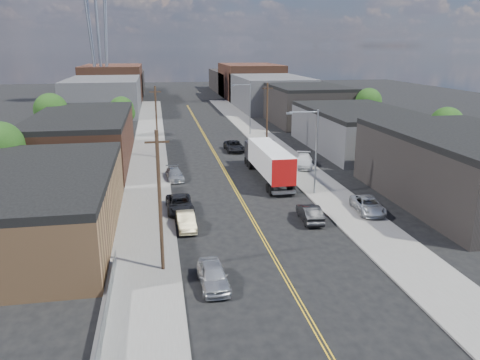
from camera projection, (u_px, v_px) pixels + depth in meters
name	position (u px, v px, depth m)	size (l,w,h in m)	color
ground	(205.00, 136.00, 81.56)	(260.00, 260.00, 0.00)	black
centerline	(216.00, 156.00, 67.36)	(0.32, 120.00, 0.01)	gold
sidewalk_left	(149.00, 158.00, 65.74)	(5.00, 140.00, 0.15)	slate
sidewalk_right	(280.00, 153.00, 68.94)	(5.00, 140.00, 0.15)	slate
warehouse_tan	(38.00, 204.00, 38.01)	(12.00, 22.00, 5.60)	olive
warehouse_brown	(83.00, 138.00, 62.47)	(12.00, 26.00, 6.60)	#4A2B1D
industrial_right_a	(467.00, 168.00, 46.44)	(14.00, 22.00, 7.10)	black
industrial_right_b	(358.00, 129.00, 71.18)	(14.00, 24.00, 6.10)	#38383A
industrial_right_c	(306.00, 104.00, 95.57)	(14.00, 22.00, 7.60)	black
skyline_left_a	(105.00, 95.00, 110.20)	(16.00, 30.00, 8.00)	#38383A
skyline_right_a	(270.00, 92.00, 116.94)	(16.00, 30.00, 8.00)	#38383A
skyline_left_b	(113.00, 83.00, 133.58)	(16.00, 26.00, 10.00)	#4A2B1D
skyline_right_b	(250.00, 81.00, 140.32)	(16.00, 26.00, 10.00)	#4A2B1D
skyline_left_c	(118.00, 83.00, 152.92)	(16.00, 40.00, 7.00)	black
skyline_right_c	(239.00, 82.00, 159.66)	(16.00, 40.00, 7.00)	black
streetlight_near	(313.00, 145.00, 48.25)	(3.39, 0.25, 9.00)	gray
streetlight_far	(248.00, 105.00, 81.37)	(3.39, 0.25, 9.00)	gray
utility_pole_left_near	(160.00, 201.00, 31.44)	(1.60, 0.26, 10.00)	black
utility_pole_left_far	(157.00, 122.00, 64.56)	(1.60, 0.26, 10.00)	black
utility_pole_right	(267.00, 116.00, 70.17)	(1.60, 0.26, 10.00)	black
chainlink_fence	(105.00, 318.00, 25.97)	(0.05, 16.00, 1.22)	slate
tree_left_near	(1.00, 148.00, 47.70)	(4.85, 4.76, 7.91)	black
tree_left_mid	(51.00, 112.00, 71.27)	(5.10, 5.04, 8.37)	black
tree_left_far	(122.00, 111.00, 79.84)	(4.35, 4.20, 6.97)	black
tree_right_near	(447.00, 126.00, 62.57)	(4.60, 4.48, 7.44)	black
tree_right_far	(369.00, 103.00, 85.20)	(4.85, 4.76, 7.91)	black
semi_truck	(267.00, 159.00, 55.32)	(2.81, 15.58, 4.08)	silver
car_left_a	(213.00, 275.00, 30.54)	(1.82, 4.53, 1.54)	#AAACAF
car_left_b	(186.00, 221.00, 40.21)	(1.49, 4.28, 1.41)	tan
car_left_c	(180.00, 204.00, 44.37)	(2.44, 5.30, 1.47)	black
car_left_d	(175.00, 174.00, 55.10)	(1.84, 4.52, 1.31)	#9EA2A3
car_right_oncoming	(310.00, 213.00, 41.97)	(1.60, 4.58, 1.51)	black
car_right_lot_a	(368.00, 205.00, 43.82)	(2.32, 5.03, 1.40)	#BBBEC1
car_right_lot_b	(304.00, 161.00, 60.33)	(2.18, 5.37, 1.56)	silver
car_right_lot_c	(268.00, 145.00, 70.23)	(1.84, 4.58, 1.56)	black
car_ahead_truck	(234.00, 146.00, 70.03)	(2.53, 5.48, 1.52)	black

